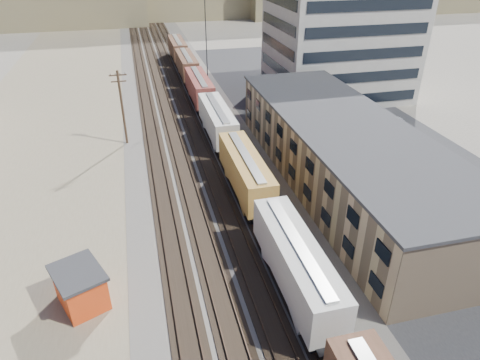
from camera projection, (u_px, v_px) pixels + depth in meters
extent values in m
cube|color=#4C4742|center=(182.00, 117.00, 66.91)|extent=(18.00, 200.00, 0.06)
cube|color=#73664F|center=(35.00, 159.00, 54.25)|extent=(24.00, 180.00, 0.03)
cube|color=#232326|center=(355.00, 141.00, 58.90)|extent=(26.00, 120.00, 0.04)
cube|color=black|center=(150.00, 119.00, 65.82)|extent=(2.60, 200.00, 0.08)
cube|color=#38281E|center=(145.00, 119.00, 65.61)|extent=(0.08, 200.00, 0.16)
cube|color=#38281E|center=(154.00, 118.00, 65.91)|extent=(0.08, 200.00, 0.16)
cube|color=black|center=(169.00, 118.00, 66.45)|extent=(2.60, 200.00, 0.08)
cube|color=#38281E|center=(164.00, 117.00, 66.24)|extent=(0.08, 200.00, 0.16)
cube|color=#38281E|center=(174.00, 117.00, 66.55)|extent=(0.08, 200.00, 0.16)
cube|color=black|center=(188.00, 116.00, 67.09)|extent=(2.60, 200.00, 0.08)
cube|color=#38281E|center=(184.00, 116.00, 66.88)|extent=(0.08, 200.00, 0.16)
cube|color=#38281E|center=(193.00, 115.00, 67.18)|extent=(0.08, 200.00, 0.16)
cube|color=black|center=(206.00, 114.00, 67.68)|extent=(2.60, 200.00, 0.08)
cube|color=#38281E|center=(201.00, 114.00, 67.47)|extent=(0.08, 200.00, 0.16)
cube|color=#38281E|center=(210.00, 113.00, 67.77)|extent=(0.08, 200.00, 0.16)
cube|color=black|center=(320.00, 333.00, 29.34)|extent=(2.20, 2.20, 0.90)
cube|color=black|center=(274.00, 244.00, 37.92)|extent=(2.20, 2.20, 0.90)
cube|color=#B5B3A9|center=(296.00, 261.00, 32.57)|extent=(3.00, 13.34, 3.40)
cube|color=#B7B7B2|center=(298.00, 243.00, 31.70)|extent=(0.90, 12.32, 0.16)
cube|color=black|center=(258.00, 213.00, 42.18)|extent=(2.20, 2.20, 0.90)
cube|color=black|center=(235.00, 167.00, 50.75)|extent=(2.20, 2.20, 0.90)
cube|color=#B0762E|center=(246.00, 170.00, 45.41)|extent=(3.00, 13.34, 3.40)
cube|color=#B7B7B2|center=(246.00, 155.00, 44.53)|extent=(0.90, 12.32, 0.16)
cube|color=black|center=(226.00, 149.00, 55.02)|extent=(2.20, 2.20, 0.90)
cube|color=black|center=(211.00, 121.00, 63.59)|extent=(2.20, 2.20, 0.90)
cube|color=#B5B3A9|center=(217.00, 119.00, 58.25)|extent=(3.00, 13.34, 3.40)
cube|color=#B7B7B2|center=(217.00, 107.00, 57.37)|extent=(0.90, 12.33, 0.16)
cube|color=black|center=(205.00, 109.00, 67.86)|extent=(2.20, 2.20, 0.90)
cube|color=black|center=(195.00, 90.00, 76.43)|extent=(2.20, 2.20, 0.90)
cube|color=maroon|center=(199.00, 87.00, 71.09)|extent=(3.00, 13.34, 3.40)
cube|color=#B7B7B2|center=(199.00, 76.00, 70.21)|extent=(0.90, 12.33, 0.16)
cube|color=black|center=(191.00, 82.00, 80.70)|extent=(2.20, 2.20, 0.90)
cube|color=black|center=(184.00, 68.00, 89.27)|extent=(2.20, 2.20, 0.90)
cube|color=#442B1D|center=(187.00, 64.00, 83.92)|extent=(3.00, 13.34, 3.40)
cube|color=#B7B7B2|center=(186.00, 55.00, 83.05)|extent=(0.90, 12.32, 0.16)
cube|color=black|center=(181.00, 63.00, 93.53)|extent=(2.20, 2.20, 0.90)
cube|color=black|center=(176.00, 52.00, 102.11)|extent=(2.20, 2.20, 0.90)
cube|color=#442B1D|center=(178.00, 48.00, 96.76)|extent=(3.00, 13.34, 3.40)
cube|color=#B7B7B2|center=(177.00, 39.00, 95.89)|extent=(0.90, 12.32, 0.16)
cube|color=tan|center=(344.00, 155.00, 47.26)|extent=(12.00, 40.00, 7.00)
cube|color=#2D2D30|center=(348.00, 125.00, 45.49)|extent=(12.40, 40.40, 0.30)
cube|color=black|center=(292.00, 172.00, 46.62)|extent=(0.12, 36.00, 1.20)
cube|color=black|center=(293.00, 147.00, 45.14)|extent=(0.12, 36.00, 1.20)
cube|color=#9E998E|center=(339.00, 42.00, 72.64)|extent=(22.00, 18.00, 18.00)
cube|color=black|center=(277.00, 46.00, 70.30)|extent=(0.12, 16.00, 16.00)
cube|color=black|center=(365.00, 55.00, 65.00)|extent=(20.00, 0.12, 16.00)
cylinder|color=#382619|center=(122.00, 108.00, 55.91)|extent=(0.32, 0.32, 10.00)
cube|color=#382619|center=(118.00, 75.00, 53.75)|extent=(2.20, 0.14, 0.14)
cube|color=#382619|center=(119.00, 81.00, 54.14)|extent=(1.90, 0.14, 0.14)
cylinder|color=black|center=(122.00, 74.00, 53.80)|extent=(0.08, 0.08, 0.22)
cylinder|color=black|center=(206.00, 43.00, 72.21)|extent=(0.16, 0.16, 18.00)
cube|color=red|center=(81.00, 289.00, 32.07)|extent=(4.23, 4.73, 2.92)
cube|color=#2D2D30|center=(77.00, 273.00, 31.30)|extent=(4.74, 5.24, 0.24)
cube|color=black|center=(100.00, 279.00, 32.82)|extent=(0.48, 0.93, 0.97)
imported|color=navy|center=(310.00, 82.00, 80.31)|extent=(6.58, 5.04, 1.66)
imported|color=silver|center=(397.00, 122.00, 63.13)|extent=(2.87, 4.65, 1.48)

